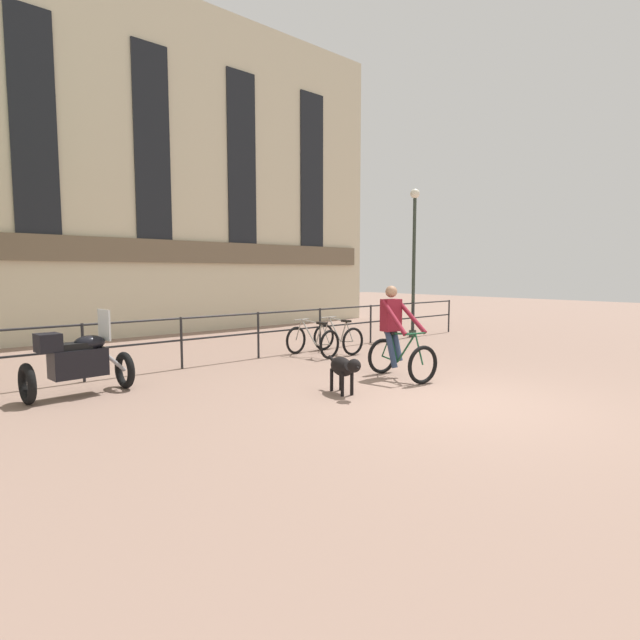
% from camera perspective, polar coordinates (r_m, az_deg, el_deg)
% --- Properties ---
extents(ground_plane, '(60.00, 60.00, 0.00)m').
position_cam_1_polar(ground_plane, '(7.87, 15.22, -9.04)').
color(ground_plane, '#8E7060').
extents(canal_railing, '(15.05, 0.05, 1.05)m').
position_cam_1_polar(canal_railing, '(11.40, -7.08, -0.81)').
color(canal_railing, '#232326').
rests_on(canal_railing, ground_plane).
extents(building_facade, '(18.00, 0.72, 10.47)m').
position_cam_1_polar(building_facade, '(16.76, -19.02, 16.41)').
color(building_facade, beige).
rests_on(building_facade, ground_plane).
extents(cyclist_with_bike, '(0.85, 1.26, 1.70)m').
position_cam_1_polar(cyclist_with_bike, '(9.33, 8.76, -1.88)').
color(cyclist_with_bike, black).
rests_on(cyclist_with_bike, ground_plane).
extents(dog, '(0.44, 1.02, 0.63)m').
position_cam_1_polar(dog, '(8.00, 2.74, -5.44)').
color(dog, black).
rests_on(dog, ground_plane).
extents(parked_motorcycle, '(1.62, 0.72, 1.35)m').
position_cam_1_polar(parked_motorcycle, '(8.72, -25.98, -4.22)').
color(parked_motorcycle, black).
rests_on(parked_motorcycle, ground_plane).
extents(parked_bicycle_near_lamp, '(0.80, 1.19, 0.86)m').
position_cam_1_polar(parked_bicycle_near_lamp, '(11.57, -0.87, -2.42)').
color(parked_bicycle_near_lamp, black).
rests_on(parked_bicycle_near_lamp, ground_plane).
extents(parked_bicycle_mid_left, '(0.69, 1.13, 0.86)m').
position_cam_1_polar(parked_bicycle_mid_left, '(12.11, 2.07, -2.07)').
color(parked_bicycle_mid_left, black).
rests_on(parked_bicycle_mid_left, ground_plane).
extents(street_lamp, '(0.28, 0.28, 4.41)m').
position_cam_1_polar(street_lamp, '(15.29, 10.68, 7.34)').
color(street_lamp, '#2D382D').
rests_on(street_lamp, ground_plane).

